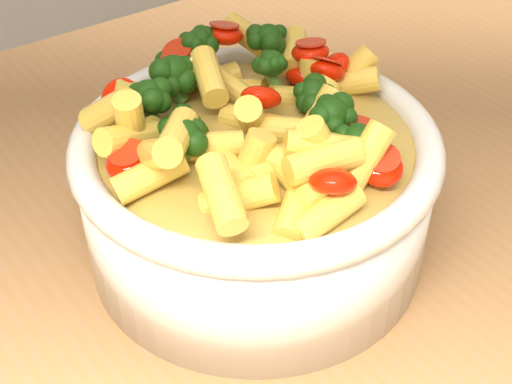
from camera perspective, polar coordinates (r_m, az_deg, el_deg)
table at (r=0.60m, az=7.30°, el=-9.29°), size 1.20×0.80×0.90m
serving_bowl at (r=0.46m, az=0.00°, el=0.12°), size 0.23×0.23×0.10m
pasta_salad at (r=0.43m, az=0.00°, el=6.57°), size 0.18×0.18×0.04m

